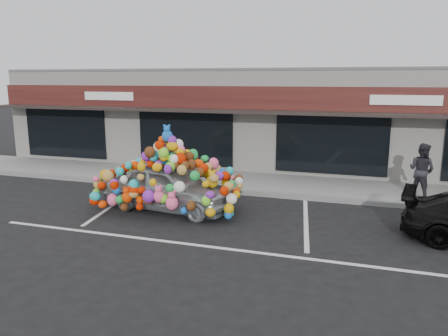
% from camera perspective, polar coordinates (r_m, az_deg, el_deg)
% --- Properties ---
extents(ground, '(90.00, 90.00, 0.00)m').
position_cam_1_polar(ground, '(12.79, -2.07, -6.15)').
color(ground, black).
rests_on(ground, ground).
extents(shop_building, '(24.00, 7.20, 4.31)m').
position_cam_1_polar(shop_building, '(20.39, 6.04, 6.67)').
color(shop_building, white).
rests_on(shop_building, ground).
extents(sidewalk, '(26.00, 3.00, 0.15)m').
position_cam_1_polar(sidewalk, '(16.45, 2.68, -1.84)').
color(sidewalk, gray).
rests_on(sidewalk, ground).
extents(kerb, '(26.00, 0.18, 0.16)m').
position_cam_1_polar(kerb, '(15.05, 1.17, -3.11)').
color(kerb, slate).
rests_on(kerb, ground).
extents(parking_stripe_left, '(0.73, 4.37, 0.01)m').
position_cam_1_polar(parking_stripe_left, '(14.32, -13.96, -4.52)').
color(parking_stripe_left, silver).
rests_on(parking_stripe_left, ground).
extents(parking_stripe_mid, '(0.73, 4.37, 0.01)m').
position_cam_1_polar(parking_stripe_mid, '(12.35, 10.65, -6.98)').
color(parking_stripe_mid, silver).
rests_on(parking_stripe_mid, ground).
extents(lane_line, '(14.00, 0.12, 0.01)m').
position_cam_1_polar(lane_line, '(10.17, 4.24, -10.94)').
color(lane_line, silver).
rests_on(lane_line, ground).
extents(toy_car, '(2.97, 4.58, 2.54)m').
position_cam_1_polar(toy_car, '(13.17, -7.13, -1.81)').
color(toy_car, '#A5A8B0').
rests_on(toy_car, ground).
extents(pedestrian_b, '(1.07, 1.03, 1.74)m').
position_cam_1_polar(pedestrian_b, '(15.32, 24.40, -0.26)').
color(pedestrian_b, black).
rests_on(pedestrian_b, sidewalk).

